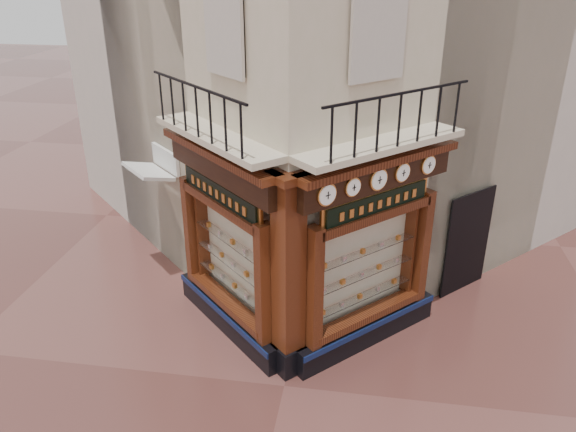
% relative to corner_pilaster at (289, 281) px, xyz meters
% --- Properties ---
extents(ground, '(80.00, 80.00, 0.00)m').
position_rel_corner_pilaster_xyz_m(ground, '(0.00, -0.50, -1.95)').
color(ground, '#522B26').
rests_on(ground, ground).
extents(main_building, '(11.31, 11.31, 12.00)m').
position_rel_corner_pilaster_xyz_m(main_building, '(0.00, 5.66, 4.05)').
color(main_building, beige).
rests_on(main_building, ground).
extents(neighbour_left, '(11.31, 11.31, 11.00)m').
position_rel_corner_pilaster_xyz_m(neighbour_left, '(-2.47, 8.13, 3.55)').
color(neighbour_left, '#BAAFA2').
rests_on(neighbour_left, ground).
extents(neighbour_right, '(11.31, 11.31, 11.00)m').
position_rel_corner_pilaster_xyz_m(neighbour_right, '(2.47, 8.13, 3.55)').
color(neighbour_right, '#BAAFA2').
rests_on(neighbour_right, ground).
extents(shopfront_left, '(2.86, 2.86, 3.98)m').
position_rel_corner_pilaster_xyz_m(shopfront_left, '(-1.41, 1.07, 0.03)').
color(shopfront_left, black).
rests_on(shopfront_left, ground).
extents(shopfront_right, '(2.86, 2.86, 3.98)m').
position_rel_corner_pilaster_xyz_m(shopfront_right, '(1.41, 1.07, 0.03)').
color(shopfront_right, black).
rests_on(shopfront_right, ground).
extents(corner_pilaster, '(0.85, 0.85, 3.98)m').
position_rel_corner_pilaster_xyz_m(corner_pilaster, '(0.00, 0.00, 0.00)').
color(corner_pilaster, black).
rests_on(corner_pilaster, ground).
extents(balcony, '(5.94, 2.97, 1.03)m').
position_rel_corner_pilaster_xyz_m(balcony, '(0.00, 0.99, 2.27)').
color(balcony, beige).
rests_on(balcony, ground).
extents(clock_a, '(0.31, 0.31, 0.39)m').
position_rel_corner_pilaster_xyz_m(clock_a, '(0.63, 0.02, 1.67)').
color(clock_a, gold).
rests_on(clock_a, ground).
extents(clock_b, '(0.28, 0.28, 0.34)m').
position_rel_corner_pilaster_xyz_m(clock_b, '(1.03, 0.42, 1.67)').
color(clock_b, gold).
rests_on(clock_b, ground).
extents(clock_c, '(0.32, 0.32, 0.41)m').
position_rel_corner_pilaster_xyz_m(clock_c, '(1.45, 0.85, 1.67)').
color(clock_c, gold).
rests_on(clock_c, ground).
extents(clock_d, '(0.30, 0.30, 0.37)m').
position_rel_corner_pilaster_xyz_m(clock_d, '(1.87, 1.27, 1.67)').
color(clock_d, gold).
rests_on(clock_d, ground).
extents(clock_e, '(0.30, 0.30, 0.37)m').
position_rel_corner_pilaster_xyz_m(clock_e, '(2.36, 1.76, 1.67)').
color(clock_e, gold).
rests_on(clock_e, ground).
extents(awning, '(1.45, 1.45, 0.27)m').
position_rel_corner_pilaster_xyz_m(awning, '(-3.71, 3.01, -1.95)').
color(awning, silver).
rests_on(awning, ground).
extents(signboard_left, '(2.01, 2.01, 0.54)m').
position_rel_corner_pilaster_xyz_m(signboard_left, '(-1.46, 1.01, 1.15)').
color(signboard_left, gold).
rests_on(signboard_left, ground).
extents(signboard_right, '(1.89, 1.89, 0.50)m').
position_rel_corner_pilaster_xyz_m(signboard_right, '(1.46, 1.01, 1.15)').
color(signboard_right, gold).
rests_on(signboard_right, ground).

